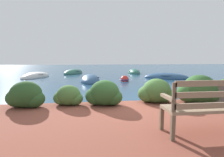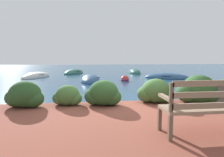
{
  "view_description": "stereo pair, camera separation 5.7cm",
  "coord_description": "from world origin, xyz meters",
  "px_view_note": "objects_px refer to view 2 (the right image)",
  "views": [
    {
      "loc": [
        -1.11,
        -5.02,
        1.47
      ],
      "look_at": [
        0.04,
        4.34,
        0.4
      ],
      "focal_mm": 28.0,
      "sensor_mm": 36.0,
      "label": 1
    },
    {
      "loc": [
        -1.05,
        -5.03,
        1.47
      ],
      "look_at": [
        0.04,
        4.34,
        0.4
      ],
      "focal_mm": 28.0,
      "sensor_mm": 36.0,
      "label": 2
    }
  ],
  "objects_px": {
    "rowboat_nearest": "(90,80)",
    "rowboat_outer": "(134,73)",
    "rowboat_far": "(36,77)",
    "mooring_buoy": "(125,80)",
    "rowboat_mid": "(167,78)",
    "park_bench": "(208,106)",
    "rowboat_distant": "(74,73)"
  },
  "relations": [
    {
      "from": "rowboat_outer",
      "to": "rowboat_distant",
      "type": "xyz_separation_m",
      "value": [
        -6.0,
        0.49,
        -0.0
      ]
    },
    {
      "from": "rowboat_far",
      "to": "rowboat_outer",
      "type": "distance_m",
      "value": 9.04
    },
    {
      "from": "rowboat_mid",
      "to": "park_bench",
      "type": "bearing_deg",
      "value": -81.43
    },
    {
      "from": "rowboat_outer",
      "to": "rowboat_distant",
      "type": "distance_m",
      "value": 6.02
    },
    {
      "from": "rowboat_nearest",
      "to": "rowboat_outer",
      "type": "bearing_deg",
      "value": 144.31
    },
    {
      "from": "park_bench",
      "to": "rowboat_outer",
      "type": "height_order",
      "value": "park_bench"
    },
    {
      "from": "park_bench",
      "to": "rowboat_distant",
      "type": "xyz_separation_m",
      "value": [
        -3.64,
        14.96,
        -0.64
      ]
    },
    {
      "from": "mooring_buoy",
      "to": "rowboat_outer",
      "type": "bearing_deg",
      "value": 70.11
    },
    {
      "from": "rowboat_far",
      "to": "rowboat_mid",
      "type": "bearing_deg",
      "value": -83.24
    },
    {
      "from": "park_bench",
      "to": "rowboat_distant",
      "type": "distance_m",
      "value": 15.41
    },
    {
      "from": "park_bench",
      "to": "rowboat_outer",
      "type": "xyz_separation_m",
      "value": [
        2.36,
        14.47,
        -0.63
      ]
    },
    {
      "from": "rowboat_outer",
      "to": "mooring_buoy",
      "type": "xyz_separation_m",
      "value": [
        -2.09,
        -5.78,
        0.03
      ]
    },
    {
      "from": "rowboat_nearest",
      "to": "mooring_buoy",
      "type": "bearing_deg",
      "value": 90.78
    },
    {
      "from": "rowboat_nearest",
      "to": "rowboat_outer",
      "type": "distance_m",
      "value": 7.21
    },
    {
      "from": "rowboat_nearest",
      "to": "park_bench",
      "type": "bearing_deg",
      "value": 14.28
    },
    {
      "from": "park_bench",
      "to": "mooring_buoy",
      "type": "distance_m",
      "value": 8.72
    },
    {
      "from": "park_bench",
      "to": "rowboat_nearest",
      "type": "relative_size",
      "value": 0.55
    },
    {
      "from": "rowboat_far",
      "to": "park_bench",
      "type": "bearing_deg",
      "value": -134.56
    },
    {
      "from": "rowboat_nearest",
      "to": "rowboat_distant",
      "type": "distance_m",
      "value": 6.46
    },
    {
      "from": "rowboat_mid",
      "to": "rowboat_distant",
      "type": "relative_size",
      "value": 1.02
    },
    {
      "from": "rowboat_outer",
      "to": "mooring_buoy",
      "type": "relative_size",
      "value": 3.77
    },
    {
      "from": "park_bench",
      "to": "rowboat_nearest",
      "type": "bearing_deg",
      "value": 95.18
    },
    {
      "from": "park_bench",
      "to": "rowboat_nearest",
      "type": "distance_m",
      "value": 8.97
    },
    {
      "from": "rowboat_nearest",
      "to": "rowboat_distant",
      "type": "bearing_deg",
      "value": -163.74
    },
    {
      "from": "park_bench",
      "to": "rowboat_far",
      "type": "distance_m",
      "value": 13.22
    },
    {
      "from": "rowboat_far",
      "to": "mooring_buoy",
      "type": "xyz_separation_m",
      "value": [
        6.49,
        -2.95,
        0.03
      ]
    },
    {
      "from": "rowboat_mid",
      "to": "rowboat_far",
      "type": "xyz_separation_m",
      "value": [
        -9.89,
        1.84,
        -0.0
      ]
    },
    {
      "from": "rowboat_far",
      "to": "mooring_buoy",
      "type": "distance_m",
      "value": 7.13
    },
    {
      "from": "rowboat_nearest",
      "to": "rowboat_far",
      "type": "height_order",
      "value": "rowboat_nearest"
    },
    {
      "from": "rowboat_nearest",
      "to": "rowboat_far",
      "type": "relative_size",
      "value": 0.8
    },
    {
      "from": "park_bench",
      "to": "rowboat_nearest",
      "type": "height_order",
      "value": "park_bench"
    },
    {
      "from": "rowboat_mid",
      "to": "mooring_buoy",
      "type": "distance_m",
      "value": 3.57
    }
  ]
}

